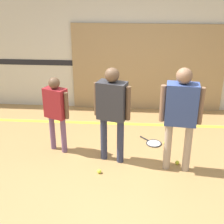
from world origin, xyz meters
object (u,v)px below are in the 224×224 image
object	(u,v)px
tennis_ball_by_spare_racket	(165,143)
tennis_ball_stray_left	(177,163)
person_instructor	(112,106)
tennis_ball_near_instructor	(99,171)
person_student_right	(181,110)
person_student_left	(56,107)
racket_spare_on_floor	(153,143)

from	to	relation	value
tennis_ball_by_spare_racket	tennis_ball_stray_left	size ratio (longest dim) A/B	1.00
person_instructor	tennis_ball_by_spare_racket	distance (m)	1.42
tennis_ball_near_instructor	tennis_ball_stray_left	distance (m)	1.27
person_student_right	tennis_ball_stray_left	size ratio (longest dim) A/B	24.66
person_instructor	person_student_right	size ratio (longest dim) A/B	0.96
person_student_left	tennis_ball_stray_left	world-z (taller)	person_student_left
person_student_right	tennis_ball_by_spare_racket	bearing A→B (deg)	-76.05
person_instructor	person_student_right	world-z (taller)	person_student_right
tennis_ball_stray_left	person_student_right	bearing A→B (deg)	-107.68
person_student_right	tennis_ball_near_instructor	world-z (taller)	person_student_right
tennis_ball_by_spare_racket	person_student_right	bearing A→B (deg)	-82.35
person_student_left	tennis_ball_near_instructor	xyz separation A→B (m)	(0.78, -0.65, -0.78)
tennis_ball_near_instructor	person_student_left	bearing A→B (deg)	140.13
person_student_right	tennis_ball_stray_left	world-z (taller)	person_student_right
person_instructor	tennis_ball_near_instructor	size ratio (longest dim) A/B	23.59
person_instructor	person_student_left	bearing A→B (deg)	-178.10
person_student_right	tennis_ball_near_instructor	bearing A→B (deg)	16.52
person_student_left	person_student_right	distance (m)	2.01
tennis_ball_near_instructor	tennis_ball_stray_left	bearing A→B (deg)	15.41
person_instructor	person_student_right	xyz separation A→B (m)	(1.01, -0.19, 0.04)
person_instructor	racket_spare_on_floor	distance (m)	1.33
person_instructor	tennis_ball_by_spare_racket	world-z (taller)	person_instructor
person_instructor	tennis_ball_stray_left	world-z (taller)	person_instructor
person_student_right	racket_spare_on_floor	world-z (taller)	person_student_right
racket_spare_on_floor	person_student_left	bearing A→B (deg)	57.95
person_student_right	racket_spare_on_floor	bearing A→B (deg)	-61.85
person_instructor	tennis_ball_stray_left	distance (m)	1.41
person_instructor	person_student_left	world-z (taller)	person_instructor
person_student_left	tennis_ball_stray_left	xyz separation A→B (m)	(1.99, -0.31, -0.78)
person_student_right	tennis_ball_near_instructor	size ratio (longest dim) A/B	24.66
tennis_ball_near_instructor	tennis_ball_stray_left	world-z (taller)	same
person_instructor	tennis_ball_by_spare_racket	xyz separation A→B (m)	(0.91, 0.56, -0.93)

